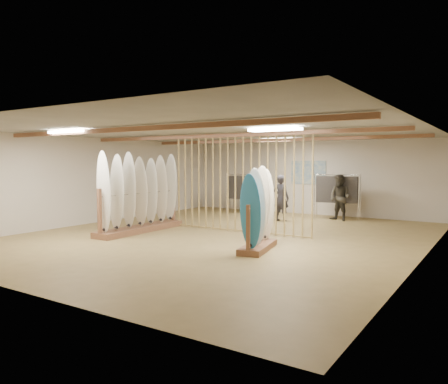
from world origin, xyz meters
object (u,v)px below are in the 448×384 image
Objects in this scene: shopper_a at (281,195)px; shopper_b at (340,195)px; rack_right at (258,223)px; rack_left at (140,205)px; clothing_rack_a at (245,188)px; clothing_rack_b at (337,189)px.

shopper_a is 2.01m from shopper_b.
shopper_b is (1.65, 1.14, 0.01)m from shopper_a.
rack_right is 5.03m from shopper_a.
shopper_a is (2.43, 4.26, 0.13)m from rack_left.
clothing_rack_a is 0.87× the size of shopper_b.
rack_left is 4.90m from shopper_a.
clothing_rack_a is 2.35m from shopper_a.
clothing_rack_a is 0.88× the size of shopper_a.
rack_right is at bearing 114.74° from shopper_a.
shopper_b is (3.72, 0.02, -0.12)m from clothing_rack_a.
rack_right is (4.11, -0.48, -0.14)m from rack_left.
rack_right reaches higher than clothing_rack_b.
shopper_a reaches higher than clothing_rack_b.
clothing_rack_b is 0.40m from shopper_b.
shopper_b is at bearing -140.10° from shopper_a.
clothing_rack_a is at bearing 84.69° from rack_left.
shopper_a is at bearing 97.24° from rack_right.
shopper_b is at bearing 1.13° from clothing_rack_a.
rack_right reaches higher than shopper_b.
clothing_rack_a is at bearing -23.20° from shopper_a.
clothing_rack_b reaches higher than clothing_rack_a.
shopper_b reaches higher than shopper_a.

